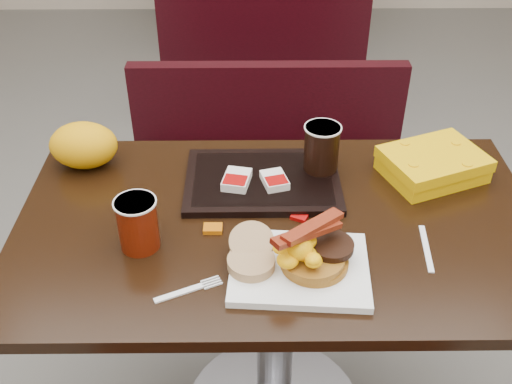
{
  "coord_description": "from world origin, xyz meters",
  "views": [
    {
      "loc": [
        -0.06,
        -1.08,
        1.62
      ],
      "look_at": [
        -0.05,
        0.04,
        0.8
      ],
      "focal_mm": 42.56,
      "sensor_mm": 36.0,
      "label": 1
    }
  ],
  "objects_px": {
    "knife": "(426,248)",
    "fork": "(179,293)",
    "hashbrown_sleeve_left": "(237,180)",
    "clamshell": "(433,164)",
    "bench_far_s": "(262,48)",
    "pancake_stack": "(314,259)",
    "bench_near_n": "(268,182)",
    "platter": "(299,269)",
    "table_far": "(260,0)",
    "coffee_cup_near": "(138,224)",
    "hashbrown_sleeve_right": "(275,180)",
    "table_near": "(275,330)",
    "paper_bag": "(84,145)",
    "coffee_cup_far": "(321,148)",
    "tray": "(263,181)"
  },
  "relations": [
    {
      "from": "knife",
      "to": "fork",
      "type": "bearing_deg",
      "value": -70.82
    },
    {
      "from": "hashbrown_sleeve_left",
      "to": "clamshell",
      "type": "bearing_deg",
      "value": 18.5
    },
    {
      "from": "bench_far_s",
      "to": "pancake_stack",
      "type": "distance_m",
      "value": 2.11
    },
    {
      "from": "bench_near_n",
      "to": "clamshell",
      "type": "bearing_deg",
      "value": -53.09
    },
    {
      "from": "bench_near_n",
      "to": "platter",
      "type": "relative_size",
      "value": 3.54
    },
    {
      "from": "pancake_stack",
      "to": "fork",
      "type": "relative_size",
      "value": 1.0
    },
    {
      "from": "table_far",
      "to": "fork",
      "type": "distance_m",
      "value": 2.86
    },
    {
      "from": "coffee_cup_near",
      "to": "hashbrown_sleeve_left",
      "type": "height_order",
      "value": "coffee_cup_near"
    },
    {
      "from": "platter",
      "to": "knife",
      "type": "bearing_deg",
      "value": 17.65
    },
    {
      "from": "pancake_stack",
      "to": "hashbrown_sleeve_left",
      "type": "distance_m",
      "value": 0.33
    },
    {
      "from": "hashbrown_sleeve_right",
      "to": "table_far",
      "type": "bearing_deg",
      "value": 74.47
    },
    {
      "from": "table_far",
      "to": "table_near",
      "type": "bearing_deg",
      "value": -90.0
    },
    {
      "from": "paper_bag",
      "to": "hashbrown_sleeve_left",
      "type": "bearing_deg",
      "value": -16.07
    },
    {
      "from": "fork",
      "to": "paper_bag",
      "type": "height_order",
      "value": "paper_bag"
    },
    {
      "from": "platter",
      "to": "coffee_cup_far",
      "type": "relative_size",
      "value": 2.4
    },
    {
      "from": "bench_far_s",
      "to": "coffee_cup_far",
      "type": "bearing_deg",
      "value": -86.28
    },
    {
      "from": "hashbrown_sleeve_left",
      "to": "coffee_cup_far",
      "type": "distance_m",
      "value": 0.22
    },
    {
      "from": "bench_near_n",
      "to": "coffee_cup_near",
      "type": "relative_size",
      "value": 8.39
    },
    {
      "from": "table_far",
      "to": "bench_far_s",
      "type": "xyz_separation_m",
      "value": [
        0.0,
        -0.7,
        -0.02
      ]
    },
    {
      "from": "bench_near_n",
      "to": "fork",
      "type": "xyz_separation_m",
      "value": [
        -0.21,
        -0.93,
        0.39
      ]
    },
    {
      "from": "bench_far_s",
      "to": "hashbrown_sleeve_right",
      "type": "bearing_deg",
      "value": -90.18
    },
    {
      "from": "knife",
      "to": "tray",
      "type": "distance_m",
      "value": 0.43
    },
    {
      "from": "table_far",
      "to": "bench_far_s",
      "type": "relative_size",
      "value": 1.2
    },
    {
      "from": "tray",
      "to": "table_near",
      "type": "bearing_deg",
      "value": -76.87
    },
    {
      "from": "platter",
      "to": "fork",
      "type": "relative_size",
      "value": 2.02
    },
    {
      "from": "bench_far_s",
      "to": "hashbrown_sleeve_left",
      "type": "distance_m",
      "value": 1.83
    },
    {
      "from": "coffee_cup_far",
      "to": "knife",
      "type": "bearing_deg",
      "value": -54.83
    },
    {
      "from": "hashbrown_sleeve_right",
      "to": "coffee_cup_near",
      "type": "bearing_deg",
      "value": -161.05
    },
    {
      "from": "bench_far_s",
      "to": "clamshell",
      "type": "relative_size",
      "value": 4.24
    },
    {
      "from": "platter",
      "to": "clamshell",
      "type": "height_order",
      "value": "clamshell"
    },
    {
      "from": "tray",
      "to": "hashbrown_sleeve_left",
      "type": "xyz_separation_m",
      "value": [
        -0.06,
        -0.02,
        0.02
      ]
    },
    {
      "from": "tray",
      "to": "coffee_cup_far",
      "type": "height_order",
      "value": "coffee_cup_far"
    },
    {
      "from": "table_far",
      "to": "hashbrown_sleeve_left",
      "type": "bearing_deg",
      "value": -92.25
    },
    {
      "from": "coffee_cup_near",
      "to": "paper_bag",
      "type": "height_order",
      "value": "same"
    },
    {
      "from": "hashbrown_sleeve_left",
      "to": "coffee_cup_far",
      "type": "xyz_separation_m",
      "value": [
        0.21,
        0.07,
        0.05
      ]
    },
    {
      "from": "platter",
      "to": "paper_bag",
      "type": "bearing_deg",
      "value": 146.51
    },
    {
      "from": "bench_near_n",
      "to": "pancake_stack",
      "type": "xyz_separation_m",
      "value": [
        0.07,
        -0.86,
        0.42
      ]
    },
    {
      "from": "fork",
      "to": "knife",
      "type": "xyz_separation_m",
      "value": [
        0.52,
        0.13,
        -0.0
      ]
    },
    {
      "from": "hashbrown_sleeve_right",
      "to": "table_near",
      "type": "bearing_deg",
      "value": -102.68
    },
    {
      "from": "hashbrown_sleeve_left",
      "to": "knife",
      "type": "bearing_deg",
      "value": -16.5
    },
    {
      "from": "table_far",
      "to": "coffee_cup_far",
      "type": "xyz_separation_m",
      "value": [
        0.11,
        -2.41,
        0.45
      ]
    },
    {
      "from": "clamshell",
      "to": "tray",
      "type": "bearing_deg",
      "value": 162.77
    },
    {
      "from": "bench_far_s",
      "to": "knife",
      "type": "bearing_deg",
      "value": -81.08
    },
    {
      "from": "table_far",
      "to": "coffee_cup_far",
      "type": "relative_size",
      "value": 10.18
    },
    {
      "from": "bench_far_s",
      "to": "platter",
      "type": "height_order",
      "value": "platter"
    },
    {
      "from": "coffee_cup_far",
      "to": "paper_bag",
      "type": "relative_size",
      "value": 0.69
    },
    {
      "from": "coffee_cup_far",
      "to": "clamshell",
      "type": "relative_size",
      "value": 0.5
    },
    {
      "from": "bench_near_n",
      "to": "bench_far_s",
      "type": "xyz_separation_m",
      "value": [
        0.0,
        1.2,
        0.0
      ]
    },
    {
      "from": "bench_near_n",
      "to": "paper_bag",
      "type": "xyz_separation_m",
      "value": [
        -0.49,
        -0.47,
        0.45
      ]
    },
    {
      "from": "coffee_cup_near",
      "to": "tray",
      "type": "xyz_separation_m",
      "value": [
        0.27,
        0.23,
        -0.05
      ]
    }
  ]
}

